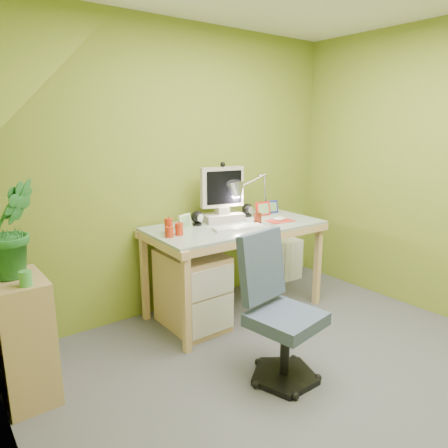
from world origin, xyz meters
TOP-DOWN VIEW (x-y plane):
  - floor at (0.00, 0.00)m, footprint 3.20×3.20m
  - wall_back at (0.00, 1.60)m, footprint 3.20×0.01m
  - wall_left at (-1.60, 0.00)m, footprint 0.01×3.20m
  - slope_ceiling at (-1.00, 0.00)m, footprint 1.10×3.20m
  - desk at (0.25, 1.18)m, footprint 1.47×0.77m
  - monitor at (0.25, 1.36)m, footprint 0.45×0.32m
  - speaker_left at (-0.02, 1.34)m, footprint 0.12×0.12m
  - speaker_right at (0.52, 1.34)m, footprint 0.11×0.11m
  - keyboard at (0.17, 1.04)m, footprint 0.43×0.23m
  - mousepad at (0.63, 1.04)m, footprint 0.24×0.18m
  - mouse at (0.63, 1.04)m, footprint 0.12×0.07m
  - amber_tumbler at (0.43, 1.10)m, footprint 0.08×0.08m
  - candle_cluster at (-0.35, 1.19)m, footprint 0.19×0.17m
  - photo_frame_red at (0.67, 1.30)m, footprint 0.15×0.03m
  - photo_frame_blue at (0.81, 1.34)m, footprint 0.13×0.04m
  - photo_frame_green at (-0.15, 1.32)m, footprint 0.13×0.06m
  - desk_lamp at (0.70, 1.36)m, footprint 0.51×0.22m
  - side_ledge at (-1.45, 1.00)m, footprint 0.28×0.43m
  - potted_plant at (-1.44, 1.05)m, footprint 0.35×0.31m
  - green_cup at (-1.43, 0.85)m, footprint 0.07×0.07m
  - task_chair at (-0.12, 0.21)m, footprint 0.53×0.53m
  - radiator at (1.11, 1.46)m, footprint 0.43×0.19m

SIDE VIEW (x-z plane):
  - floor at x=0.00m, z-range -0.01..0.00m
  - radiator at x=1.11m, z-range 0.00..0.42m
  - side_ledge at x=-1.45m, z-range 0.00..0.74m
  - desk at x=0.25m, z-range 0.00..0.78m
  - task_chair at x=-0.12m, z-range 0.00..0.83m
  - mousepad at x=0.63m, z-range 0.78..0.78m
  - green_cup at x=-1.43m, z-range 0.74..0.83m
  - keyboard at x=0.17m, z-range 0.78..0.80m
  - mouse at x=0.63m, z-range 0.78..0.82m
  - amber_tumbler at x=0.43m, z-range 0.78..0.86m
  - photo_frame_green at x=-0.15m, z-range 0.78..0.89m
  - photo_frame_blue at x=0.81m, z-range 0.78..0.89m
  - speaker_right at x=0.52m, z-range 0.78..0.90m
  - speaker_left at x=-0.02m, z-range 0.78..0.90m
  - candle_cluster at x=-0.35m, z-range 0.78..0.90m
  - photo_frame_red at x=0.67m, z-range 0.78..0.90m
  - potted_plant at x=-1.44m, z-range 0.74..1.29m
  - desk_lamp at x=0.70m, z-range 0.78..1.32m
  - monitor at x=0.25m, z-range 0.78..1.33m
  - wall_back at x=0.00m, z-range 0.00..2.40m
  - wall_left at x=-1.60m, z-range 0.00..2.40m
  - slope_ceiling at x=-1.00m, z-range 1.30..2.40m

